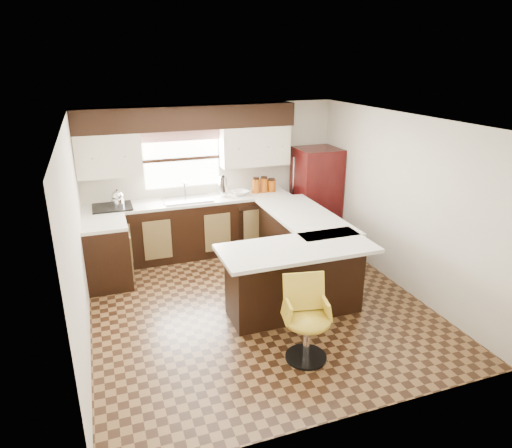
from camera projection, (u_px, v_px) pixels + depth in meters
name	position (u px, v px, depth m)	size (l,w,h in m)	color
floor	(257.00, 304.00, 6.06)	(4.40, 4.40, 0.00)	#49301A
ceiling	(257.00, 120.00, 5.24)	(4.40, 4.40, 0.00)	silver
wall_back	(213.00, 177.00, 7.60)	(4.40, 4.40, 0.00)	beige
wall_front	(348.00, 303.00, 3.70)	(4.40, 4.40, 0.00)	beige
wall_left	(77.00, 240.00, 4.99)	(4.40, 4.40, 0.00)	beige
wall_right	(400.00, 202.00, 6.31)	(4.40, 4.40, 0.00)	beige
base_cab_back	(192.00, 229.00, 7.45)	(3.30, 0.60, 0.90)	black
base_cab_left	(108.00, 255.00, 6.45)	(0.60, 0.70, 0.90)	black
counter_back	(191.00, 201.00, 7.29)	(3.30, 0.60, 0.04)	silver
counter_left	(104.00, 224.00, 6.29)	(0.60, 0.70, 0.04)	silver
soffit	(188.00, 117.00, 6.97)	(3.40, 0.35, 0.36)	black
upper_cab_left	(108.00, 155.00, 6.76)	(0.94, 0.35, 0.64)	beige
upper_cab_right	(254.00, 146.00, 7.48)	(1.14, 0.35, 0.64)	beige
window_pane	(182.00, 159.00, 7.30)	(1.20, 0.02, 0.90)	white
valance	(181.00, 135.00, 7.13)	(1.30, 0.06, 0.18)	#D19B93
sink	(188.00, 199.00, 7.24)	(0.75, 0.45, 0.03)	#B2B2B7
dishwasher	(255.00, 228.00, 7.52)	(0.58, 0.03, 0.78)	black
cooktop	(112.00, 207.00, 6.88)	(0.58, 0.50, 0.03)	black
peninsula_long	(300.00, 246.00, 6.74)	(0.60, 1.95, 0.90)	black
peninsula_return	(294.00, 280.00, 5.72)	(1.65, 0.60, 0.90)	black
counter_pen_long	(304.00, 216.00, 6.60)	(0.84, 1.95, 0.04)	silver
counter_pen_return	(297.00, 249.00, 5.47)	(1.89, 0.84, 0.04)	silver
refrigerator	(316.00, 196.00, 7.91)	(0.71, 0.68, 1.65)	#360909
bar_chair	(307.00, 321.00, 4.80)	(0.49, 0.49, 0.92)	gold
kettle	(118.00, 198.00, 6.86)	(0.19, 0.19, 0.25)	silver
percolator	(223.00, 187.00, 7.39)	(0.13, 0.13, 0.32)	silver
mixing_bowl	(240.00, 193.00, 7.53)	(0.28, 0.28, 0.07)	white
canister_large	(256.00, 186.00, 7.61)	(0.12, 0.12, 0.23)	#99440A
canister_med	(264.00, 185.00, 7.65)	(0.13, 0.13, 0.24)	#99440A
canister_small	(271.00, 186.00, 7.70)	(0.14, 0.14, 0.19)	#99440A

